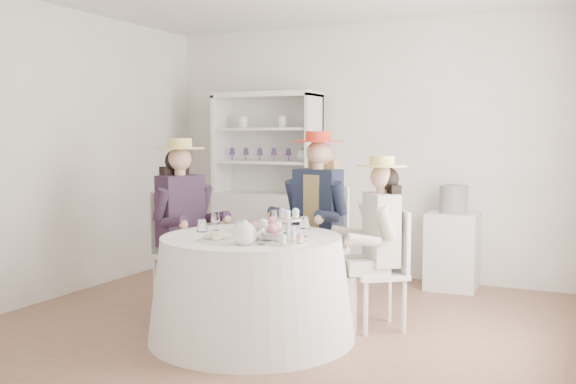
% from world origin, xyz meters
% --- Properties ---
extents(ground, '(4.50, 4.50, 0.00)m').
position_xyz_m(ground, '(0.00, 0.00, 0.00)').
color(ground, brown).
rests_on(ground, ground).
extents(wall_back, '(4.50, 0.00, 4.50)m').
position_xyz_m(wall_back, '(0.00, 2.00, 1.35)').
color(wall_back, silver).
rests_on(wall_back, ground).
extents(wall_front, '(4.50, 0.00, 4.50)m').
position_xyz_m(wall_front, '(0.00, -2.00, 1.35)').
color(wall_front, silver).
rests_on(wall_front, ground).
extents(wall_left, '(0.00, 4.50, 4.50)m').
position_xyz_m(wall_left, '(-2.25, 0.00, 1.35)').
color(wall_left, silver).
rests_on(wall_left, ground).
extents(tea_table, '(1.54, 1.54, 0.77)m').
position_xyz_m(tea_table, '(-0.03, -0.47, 0.38)').
color(tea_table, white).
rests_on(tea_table, ground).
extents(hutch, '(1.26, 0.67, 1.98)m').
position_xyz_m(hutch, '(-1.00, 1.68, 0.70)').
color(hutch, silver).
rests_on(hutch, ground).
extents(side_table, '(0.50, 0.50, 0.75)m').
position_xyz_m(side_table, '(1.02, 1.74, 0.38)').
color(side_table, silver).
rests_on(side_table, ground).
extents(hatbox, '(0.32, 0.32, 0.27)m').
position_xyz_m(hatbox, '(1.02, 1.74, 0.89)').
color(hatbox, black).
rests_on(hatbox, side_table).
extents(guest_left, '(0.61, 0.56, 1.49)m').
position_xyz_m(guest_left, '(-0.93, -0.05, 0.84)').
color(guest_left, silver).
rests_on(guest_left, ground).
extents(guest_mid, '(0.57, 0.60, 1.55)m').
position_xyz_m(guest_mid, '(0.08, 0.52, 0.88)').
color(guest_mid, silver).
rests_on(guest_mid, ground).
extents(guest_right, '(0.58, 0.56, 1.35)m').
position_xyz_m(guest_right, '(0.76, 0.14, 0.76)').
color(guest_right, silver).
rests_on(guest_right, ground).
extents(spare_chair, '(0.39, 0.39, 0.91)m').
position_xyz_m(spare_chair, '(-0.16, 1.29, 0.49)').
color(spare_chair, silver).
rests_on(spare_chair, ground).
extents(teacup_a, '(0.08, 0.08, 0.06)m').
position_xyz_m(teacup_a, '(-0.25, -0.25, 0.80)').
color(teacup_a, white).
rests_on(teacup_a, tea_table).
extents(teacup_b, '(0.09, 0.09, 0.06)m').
position_xyz_m(teacup_b, '(0.05, -0.19, 0.80)').
color(teacup_b, white).
rests_on(teacup_b, tea_table).
extents(teacup_c, '(0.11, 0.11, 0.07)m').
position_xyz_m(teacup_c, '(0.23, -0.34, 0.80)').
color(teacup_c, white).
rests_on(teacup_c, tea_table).
extents(flower_bowl, '(0.23, 0.23, 0.06)m').
position_xyz_m(flower_bowl, '(0.17, -0.58, 0.80)').
color(flower_bowl, white).
rests_on(flower_bowl, tea_table).
extents(flower_arrangement, '(0.19, 0.19, 0.07)m').
position_xyz_m(flower_arrangement, '(0.16, -0.54, 0.86)').
color(flower_arrangement, pink).
rests_on(flower_arrangement, tea_table).
extents(table_teapot, '(0.24, 0.17, 0.18)m').
position_xyz_m(table_teapot, '(0.12, -0.83, 0.84)').
color(table_teapot, white).
rests_on(table_teapot, tea_table).
extents(sandwich_plate, '(0.23, 0.23, 0.05)m').
position_xyz_m(sandwich_plate, '(-0.16, -0.77, 0.78)').
color(sandwich_plate, white).
rests_on(sandwich_plate, tea_table).
extents(cupcake_stand, '(0.25, 0.25, 0.24)m').
position_xyz_m(cupcake_stand, '(0.37, -0.68, 0.86)').
color(cupcake_stand, white).
rests_on(cupcake_stand, tea_table).
extents(stemware_set, '(0.83, 0.80, 0.15)m').
position_xyz_m(stemware_set, '(-0.03, -0.47, 0.84)').
color(stemware_set, white).
rests_on(stemware_set, tea_table).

